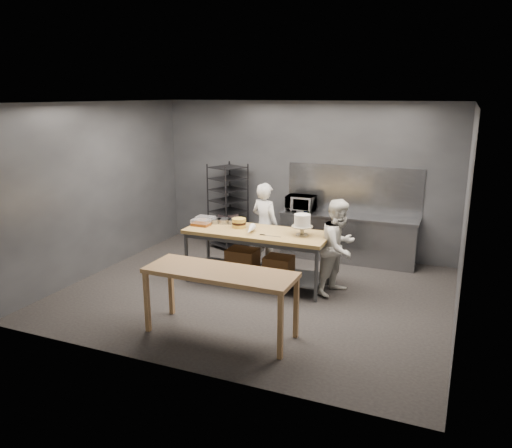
{
  "coord_description": "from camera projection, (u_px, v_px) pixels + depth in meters",
  "views": [
    {
      "loc": [
        2.92,
        -6.96,
        3.12
      ],
      "look_at": [
        -0.14,
        0.35,
        1.05
      ],
      "focal_mm": 35.0,
      "sensor_mm": 36.0,
      "label": 1
    }
  ],
  "objects": [
    {
      "name": "offset_spatula",
      "position": [
        267.0,
        235.0,
        7.98
      ],
      "size": [
        0.36,
        0.02,
        0.02
      ],
      "color": "slate",
      "rests_on": "work_table"
    },
    {
      "name": "back_wall",
      "position": [
        304.0,
        178.0,
        9.94
      ],
      "size": [
        6.0,
        0.04,
        3.0
      ],
      "primitive_type": "cube",
      "color": "#4C4F54",
      "rests_on": "ground"
    },
    {
      "name": "work_table",
      "position": [
        257.0,
        251.0,
        8.36
      ],
      "size": [
        2.4,
        0.9,
        0.92
      ],
      "color": "olive",
      "rests_on": "ground"
    },
    {
      "name": "pastry_clamshells",
      "position": [
        203.0,
        221.0,
        8.68
      ],
      "size": [
        0.35,
        0.44,
        0.11
      ],
      "color": "#95561D",
      "rests_on": "work_table"
    },
    {
      "name": "frosted_cake_stand",
      "position": [
        302.0,
        222.0,
        7.94
      ],
      "size": [
        0.34,
        0.34,
        0.35
      ],
      "color": "#A8A086",
      "rests_on": "work_table"
    },
    {
      "name": "near_counter",
      "position": [
        220.0,
        277.0,
        6.48
      ],
      "size": [
        2.0,
        0.7,
        0.9
      ],
      "color": "olive",
      "rests_on": "ground"
    },
    {
      "name": "ground",
      "position": [
        256.0,
        292.0,
        8.09
      ],
      "size": [
        6.0,
        6.0,
        0.0
      ],
      "primitive_type": "plane",
      "color": "black",
      "rests_on": "ground"
    },
    {
      "name": "microwave",
      "position": [
        301.0,
        203.0,
        9.75
      ],
      "size": [
        0.54,
        0.37,
        0.3
      ],
      "primitive_type": "imported",
      "color": "black",
      "rests_on": "back_counter"
    },
    {
      "name": "splashback_panel",
      "position": [
        353.0,
        189.0,
        9.59
      ],
      "size": [
        2.6,
        0.02,
        0.9
      ],
      "primitive_type": "cube",
      "color": "slate",
      "rests_on": "back_counter"
    },
    {
      "name": "cake_pans",
      "position": [
        224.0,
        221.0,
        8.75
      ],
      "size": [
        0.63,
        0.36,
        0.07
      ],
      "color": "gray",
      "rests_on": "work_table"
    },
    {
      "name": "chef_behind",
      "position": [
        265.0,
        226.0,
        9.1
      ],
      "size": [
        0.67,
        0.54,
        1.58
      ],
      "primitive_type": "imported",
      "rotation": [
        0.0,
        0.0,
        2.82
      ],
      "color": "silver",
      "rests_on": "ground"
    },
    {
      "name": "piping_bag",
      "position": [
        250.0,
        230.0,
        8.11
      ],
      "size": [
        0.19,
        0.4,
        0.12
      ],
      "primitive_type": "cone",
      "rotation": [
        1.57,
        0.0,
        0.2
      ],
      "color": "silver",
      "rests_on": "work_table"
    },
    {
      "name": "chef_right",
      "position": [
        339.0,
        247.0,
        7.89
      ],
      "size": [
        0.81,
        0.91,
        1.54
      ],
      "primitive_type": "imported",
      "rotation": [
        0.0,
        0.0,
        1.21
      ],
      "color": "silver",
      "rests_on": "ground"
    },
    {
      "name": "speed_rack",
      "position": [
        228.0,
        207.0,
        10.31
      ],
      "size": [
        0.8,
        0.83,
        1.75
      ],
      "color": "black",
      "rests_on": "ground"
    },
    {
      "name": "layer_cake",
      "position": [
        239.0,
        223.0,
        8.45
      ],
      "size": [
        0.24,
        0.24,
        0.16
      ],
      "color": "gold",
      "rests_on": "work_table"
    },
    {
      "name": "back_counter",
      "position": [
        348.0,
        238.0,
        9.55
      ],
      "size": [
        2.6,
        0.6,
        0.9
      ],
      "color": "slate",
      "rests_on": "ground"
    }
  ]
}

